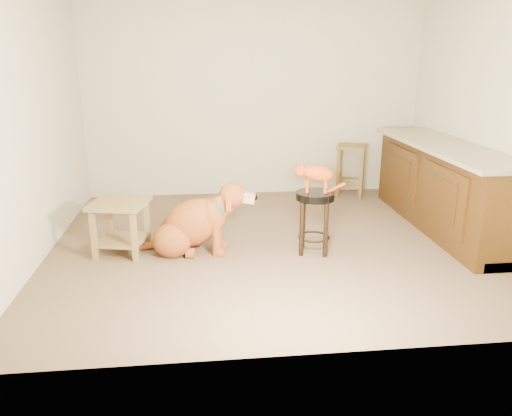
{
  "coord_description": "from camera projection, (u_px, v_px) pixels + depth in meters",
  "views": [
    {
      "loc": [
        -0.72,
        -4.76,
        1.86
      ],
      "look_at": [
        -0.22,
        -0.2,
        0.45
      ],
      "focal_mm": 35.0,
      "sensor_mm": 36.0,
      "label": 1
    }
  ],
  "objects": [
    {
      "name": "padded_stool",
      "position": [
        315.0,
        210.0,
        4.8
      ],
      "size": [
        0.38,
        0.38,
        0.61
      ],
      "rotation": [
        0.0,
        0.0,
        -0.25
      ],
      "color": "black",
      "rests_on": "ground"
    },
    {
      "name": "tabby_kitten",
      "position": [
        315.0,
        174.0,
        4.7
      ],
      "size": [
        0.52,
        0.22,
        0.32
      ],
      "rotation": [
        0.0,
        0.0,
        -0.25
      ],
      "color": "#93300E",
      "rests_on": "padded_stool"
    },
    {
      "name": "floor",
      "position": [
        275.0,
        243.0,
        5.15
      ],
      "size": [
        4.5,
        4.0,
        0.01
      ],
      "primitive_type": "cube",
      "color": "brown",
      "rests_on": "ground"
    },
    {
      "name": "wood_stool",
      "position": [
        351.0,
        170.0,
        6.79
      ],
      "size": [
        0.49,
        0.49,
        0.7
      ],
      "rotation": [
        0.0,
        0.0,
        -0.38
      ],
      "color": "brown",
      "rests_on": "ground"
    },
    {
      "name": "room_shell",
      "position": [
        277.0,
        76.0,
        4.65
      ],
      "size": [
        4.54,
        4.04,
        2.62
      ],
      "color": "beige",
      "rests_on": "ground"
    },
    {
      "name": "side_table",
      "position": [
        121.0,
        219.0,
        4.8
      ],
      "size": [
        0.6,
        0.6,
        0.53
      ],
      "rotation": [
        0.0,
        0.0,
        -0.2
      ],
      "color": "brown",
      "rests_on": "ground"
    },
    {
      "name": "cabinet_run",
      "position": [
        446.0,
        189.0,
        5.51
      ],
      "size": [
        0.7,
        2.56,
        0.94
      ],
      "color": "#3C240A",
      "rests_on": "ground"
    },
    {
      "name": "golden_retriever",
      "position": [
        194.0,
        224.0,
        4.86
      ],
      "size": [
        1.17,
        0.63,
        0.75
      ],
      "rotation": [
        0.0,
        0.0,
        -0.16
      ],
      "color": "brown",
      "rests_on": "ground"
    }
  ]
}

